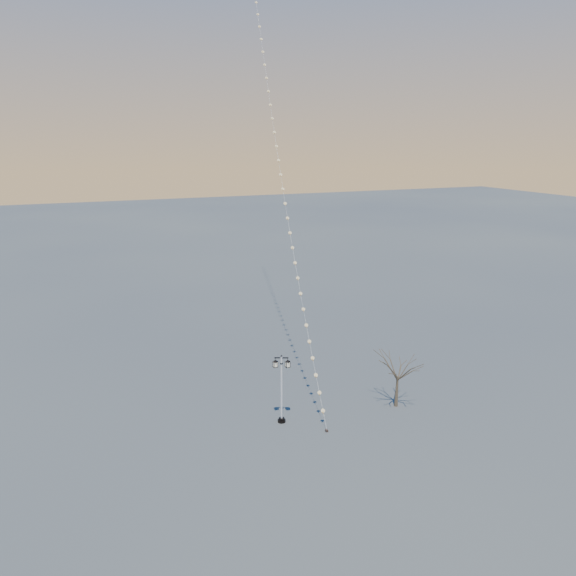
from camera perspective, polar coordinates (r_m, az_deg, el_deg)
ground at (r=36.74m, az=0.76°, el=-15.05°), size 300.00×300.00×0.00m
street_lamp at (r=36.10m, az=-0.71°, el=-10.63°), size 1.21×0.76×5.00m
bare_tree at (r=38.85m, az=11.96°, el=-8.62°), size 2.60×2.60×4.32m
kite_train at (r=46.89m, az=-0.82°, el=15.24°), size 6.49×32.41×36.99m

